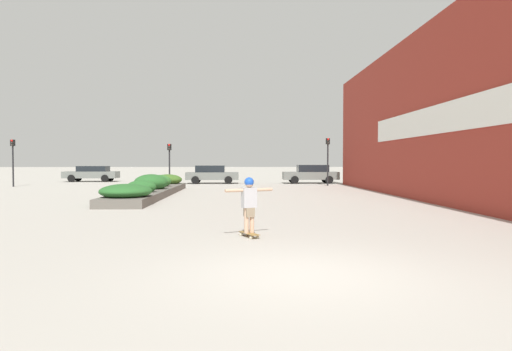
{
  "coord_description": "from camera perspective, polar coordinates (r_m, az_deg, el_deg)",
  "views": [
    {
      "loc": [
        -1.01,
        -7.19,
        1.79
      ],
      "look_at": [
        -0.35,
        11.46,
        1.23
      ],
      "focal_mm": 32.0,
      "sensor_mm": 36.0,
      "label": 1
    }
  ],
  "objects": [
    {
      "name": "planter_box",
      "position": [
        24.61,
        -13.01,
        -1.51
      ],
      "size": [
        2.12,
        13.81,
        1.14
      ],
      "color": "#605B54",
      "rests_on": "ground_plane"
    },
    {
      "name": "skateboarder",
      "position": [
        10.85,
        -0.87,
        -2.99
      ],
      "size": [
        1.15,
        0.61,
        1.33
      ],
      "rotation": [
        0.0,
        0.0,
        0.45
      ],
      "color": "tan",
      "rests_on": "skateboard"
    },
    {
      "name": "ground_plane",
      "position": [
        7.48,
        5.95,
        -12.16
      ],
      "size": [
        300.0,
        300.0,
        0.0
      ],
      "primitive_type": "plane",
      "color": "#ADA89E"
    },
    {
      "name": "building_wall_right",
      "position": [
        22.27,
        20.55,
        7.18
      ],
      "size": [
        0.67,
        30.95,
        7.91
      ],
      "color": "maroon",
      "rests_on": "ground_plane"
    },
    {
      "name": "skateboard",
      "position": [
        10.95,
        -0.86,
        -7.32
      ],
      "size": [
        0.51,
        0.78,
        0.1
      ],
      "rotation": [
        0.0,
        0.0,
        0.45
      ],
      "color": "olive",
      "rests_on": "ground_plane"
    },
    {
      "name": "traffic_light_far_left",
      "position": [
        37.01,
        -28.13,
        2.33
      ],
      "size": [
        0.28,
        0.3,
        3.38
      ],
      "color": "black",
      "rests_on": "ground_plane"
    },
    {
      "name": "car_rightmost",
      "position": [
        38.19,
        6.89,
        0.23
      ],
      "size": [
        4.55,
        1.95,
        1.53
      ],
      "rotation": [
        0.0,
        0.0,
        1.57
      ],
      "color": "slate",
      "rests_on": "ground_plane"
    },
    {
      "name": "car_center_left",
      "position": [
        37.73,
        -5.54,
        0.18
      ],
      "size": [
        4.3,
        1.85,
        1.48
      ],
      "rotation": [
        0.0,
        0.0,
        -1.57
      ],
      "color": "slate",
      "rests_on": "ground_plane"
    },
    {
      "name": "traffic_light_right",
      "position": [
        34.46,
        8.97,
        2.74
      ],
      "size": [
        0.28,
        0.3,
        3.55
      ],
      "color": "black",
      "rests_on": "ground_plane"
    },
    {
      "name": "car_leftmost",
      "position": [
        42.31,
        21.85,
        0.22
      ],
      "size": [
        4.76,
        2.02,
        1.42
      ],
      "rotation": [
        0.0,
        0.0,
        1.57
      ],
      "color": "black",
      "rests_on": "ground_plane"
    },
    {
      "name": "traffic_light_left",
      "position": [
        33.86,
        -10.78,
        2.28
      ],
      "size": [
        0.28,
        0.3,
        3.1
      ],
      "color": "black",
      "rests_on": "ground_plane"
    },
    {
      "name": "car_center_right",
      "position": [
        43.69,
        -19.85,
        0.26
      ],
      "size": [
        4.72,
        1.86,
        1.41
      ],
      "rotation": [
        0.0,
        0.0,
        1.57
      ],
      "color": "slate",
      "rests_on": "ground_plane"
    }
  ]
}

